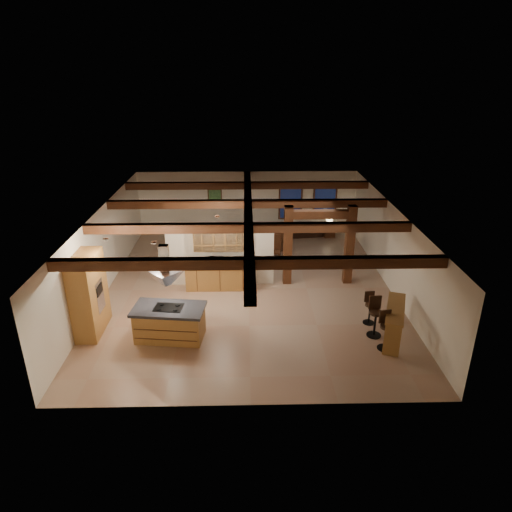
{
  "coord_description": "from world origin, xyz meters",
  "views": [
    {
      "loc": [
        -0.08,
        -14.49,
        7.37
      ],
      "look_at": [
        0.27,
        0.5,
        1.06
      ],
      "focal_mm": 32.0,
      "sensor_mm": 36.0,
      "label": 1
    }
  ],
  "objects_px": {
    "dining_table": "(262,248)",
    "sofa": "(300,229)",
    "bar_counter": "(395,318)",
    "kitchen_island": "(170,322)"
  },
  "relations": [
    {
      "from": "dining_table",
      "to": "sofa",
      "type": "bearing_deg",
      "value": 61.88
    },
    {
      "from": "dining_table",
      "to": "bar_counter",
      "type": "distance_m",
      "value": 7.4
    },
    {
      "from": "kitchen_island",
      "to": "dining_table",
      "type": "relative_size",
      "value": 1.28
    },
    {
      "from": "kitchen_island",
      "to": "sofa",
      "type": "bearing_deg",
      "value": 61.04
    },
    {
      "from": "kitchen_island",
      "to": "dining_table",
      "type": "distance_m",
      "value": 6.91
    },
    {
      "from": "sofa",
      "to": "dining_table",
      "type": "bearing_deg",
      "value": 43.32
    },
    {
      "from": "dining_table",
      "to": "sofa",
      "type": "xyz_separation_m",
      "value": [
        1.82,
        2.24,
        0.01
      ]
    },
    {
      "from": "bar_counter",
      "to": "dining_table",
      "type": "bearing_deg",
      "value": 118.8
    },
    {
      "from": "kitchen_island",
      "to": "dining_table",
      "type": "xyz_separation_m",
      "value": [
        2.89,
        6.28,
        -0.21
      ]
    },
    {
      "from": "dining_table",
      "to": "sofa",
      "type": "relative_size",
      "value": 0.81
    }
  ]
}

